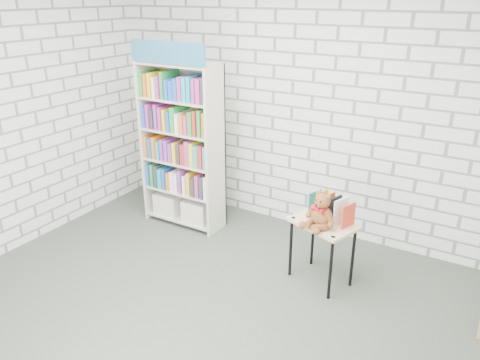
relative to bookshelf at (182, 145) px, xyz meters
The scene contains 6 objects.
ground 1.96m from the bookshelf, 52.40° to the right, with size 4.50×4.50×0.00m, color #3E473C.
room_shell 1.90m from the bookshelf, 52.40° to the right, with size 4.52×4.02×2.81m.
bookshelf is the anchor object (origin of this frame).
display_table 1.93m from the bookshelf, 10.48° to the right, with size 0.68×0.57×0.62m.
table_books 1.91m from the bookshelf, ahead, with size 0.44×0.30×0.24m.
teddy_bear 1.92m from the bookshelf, 13.37° to the right, with size 0.30×0.30×0.33m.
Camera 1 is at (2.09, -2.65, 2.59)m, focal length 35.00 mm.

